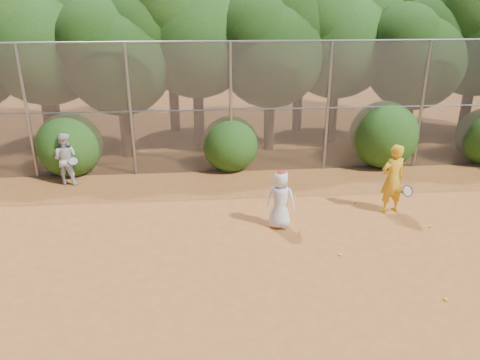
{
  "coord_description": "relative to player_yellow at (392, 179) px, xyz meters",
  "views": [
    {
      "loc": [
        -1.84,
        -7.93,
        5.32
      ],
      "look_at": [
        -1.0,
        2.5,
        1.1
      ],
      "focal_mm": 35.0,
      "sensor_mm": 36.0,
      "label": 1
    }
  ],
  "objects": [
    {
      "name": "ground",
      "position": [
        -2.9,
        -2.73,
        -0.91
      ],
      "size": [
        80.0,
        80.0,
        0.0
      ],
      "primitive_type": "plane",
      "color": "#9E5623",
      "rests_on": "ground"
    },
    {
      "name": "fence_back",
      "position": [
        -3.02,
        3.27,
        1.14
      ],
      "size": [
        20.05,
        0.09,
        4.03
      ],
      "color": "gray",
      "rests_on": "ground"
    },
    {
      "name": "tree_1",
      "position": [
        -9.84,
        5.81,
        3.25
      ],
      "size": [
        4.64,
        4.03,
        6.35
      ],
      "color": "black",
      "rests_on": "ground"
    },
    {
      "name": "tree_2",
      "position": [
        -7.35,
        5.1,
        2.67
      ],
      "size": [
        3.99,
        3.47,
        5.47
      ],
      "color": "black",
      "rests_on": "ground"
    },
    {
      "name": "tree_3",
      "position": [
        -4.84,
        6.11,
        3.48
      ],
      "size": [
        4.89,
        4.26,
        6.7
      ],
      "color": "black",
      "rests_on": "ground"
    },
    {
      "name": "tree_4",
      "position": [
        -2.35,
        5.51,
        2.85
      ],
      "size": [
        4.19,
        3.64,
        5.73
      ],
      "color": "black",
      "rests_on": "ground"
    },
    {
      "name": "tree_5",
      "position": [
        0.15,
        6.31,
        3.14
      ],
      "size": [
        4.51,
        3.92,
        6.17
      ],
      "color": "black",
      "rests_on": "ground"
    },
    {
      "name": "tree_6",
      "position": [
        2.65,
        5.3,
        2.56
      ],
      "size": [
        3.86,
        3.36,
        5.29
      ],
      "color": "black",
      "rests_on": "ground"
    },
    {
      "name": "tree_9",
      "position": [
        -10.84,
        8.11,
        3.43
      ],
      "size": [
        4.83,
        4.2,
        6.62
      ],
      "color": "black",
      "rests_on": "ground"
    },
    {
      "name": "tree_10",
      "position": [
        -5.84,
        8.31,
        3.72
      ],
      "size": [
        5.15,
        4.48,
        7.06
      ],
      "color": "black",
      "rests_on": "ground"
    },
    {
      "name": "tree_11",
      "position": [
        -0.84,
        7.91,
        3.25
      ],
      "size": [
        4.64,
        4.03,
        6.35
      ],
      "color": "black",
      "rests_on": "ground"
    },
    {
      "name": "tree_12",
      "position": [
        3.66,
        8.51,
        3.6
      ],
      "size": [
        5.02,
        4.37,
        6.88
      ],
      "color": "black",
      "rests_on": "ground"
    },
    {
      "name": "bush_0",
      "position": [
        -8.9,
        3.57,
        0.09
      ],
      "size": [
        2.0,
        2.0,
        2.0
      ],
      "primitive_type": "sphere",
      "color": "#1D4511",
      "rests_on": "ground"
    },
    {
      "name": "bush_1",
      "position": [
        -3.9,
        3.57,
        -0.01
      ],
      "size": [
        1.8,
        1.8,
        1.8
      ],
      "primitive_type": "sphere",
      "color": "#1D4511",
      "rests_on": "ground"
    },
    {
      "name": "bush_2",
      "position": [
        1.1,
        3.57,
        0.19
      ],
      "size": [
        2.2,
        2.2,
        2.2
      ],
      "primitive_type": "sphere",
      "color": "#1D4511",
      "rests_on": "ground"
    },
    {
      "name": "player_yellow",
      "position": [
        0.0,
        0.0,
        0.0
      ],
      "size": [
        0.9,
        0.61,
        1.83
      ],
      "rotation": [
        0.0,
        0.0,
        3.39
      ],
      "color": "gold",
      "rests_on": "ground"
    },
    {
      "name": "player_teen",
      "position": [
        -2.97,
        -0.62,
        -0.18
      ],
      "size": [
        0.82,
        0.68,
        1.47
      ],
      "rotation": [
        0.0,
        0.0,
        2.78
      ],
      "color": "white",
      "rests_on": "ground"
    },
    {
      "name": "player_white",
      "position": [
        -8.81,
        2.65,
        -0.13
      ],
      "size": [
        0.9,
        0.81,
        1.56
      ],
      "rotation": [
        0.0,
        0.0,
        2.94
      ],
      "color": "silver",
      "rests_on": "ground"
    },
    {
      "name": "ball_0",
      "position": [
        0.67,
        -0.97,
        -0.88
      ],
      "size": [
        0.07,
        0.07,
        0.07
      ],
      "primitive_type": "sphere",
      "color": "yellow",
      "rests_on": "ground"
    },
    {
      "name": "ball_1",
      "position": [
        -0.71,
        0.55,
        -0.88
      ],
      "size": [
        0.07,
        0.07,
        0.07
      ],
      "primitive_type": "sphere",
      "color": "yellow",
      "rests_on": "ground"
    },
    {
      "name": "ball_2",
      "position": [
        -0.36,
        -3.79,
        -0.88
      ],
      "size": [
        0.07,
        0.07,
        0.07
      ],
      "primitive_type": "sphere",
      "color": "yellow",
      "rests_on": "ground"
    },
    {
      "name": "ball_4",
      "position": [
        -1.87,
        -2.09,
        -0.88
      ],
      "size": [
        0.07,
        0.07,
        0.07
      ],
      "primitive_type": "sphere",
      "color": "yellow",
      "rests_on": "ground"
    },
    {
      "name": "ball_5",
      "position": [
        -0.06,
        0.04,
        -0.88
      ],
      "size": [
        0.07,
        0.07,
        0.07
      ],
      "primitive_type": "sphere",
      "color": "yellow",
      "rests_on": "ground"
    }
  ]
}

